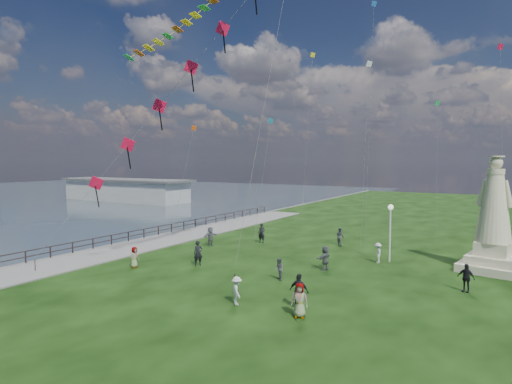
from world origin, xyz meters
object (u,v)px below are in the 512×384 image
Objects in this scene: person_0 at (198,253)px; person_8 at (378,253)px; person_9 at (466,278)px; person_2 at (237,291)px; person_3 at (299,291)px; person_4 at (300,300)px; person_10 at (134,257)px; lamppost at (390,221)px; person_1 at (279,269)px; person_11 at (325,258)px; person_5 at (210,236)px; statue at (493,228)px; person_7 at (340,236)px; pier_pavilion at (125,190)px; person_6 at (262,233)px.

person_0 is 13.56m from person_8.
person_0 is 17.82m from person_9.
person_3 is (3.14, 1.19, 0.16)m from person_2.
person_10 is at bearing 154.03° from person_4.
lamppost is 10.39m from person_1.
person_2 is 9.35m from person_11.
person_11 reaches higher than person_5.
person_0 is 1.06× the size of person_5.
statue is 6.91m from lamppost.
statue is 12.90m from person_7.
person_8 is at bearing 169.83° from person_7.
person_9 is 0.97× the size of person_11.
pier_pavilion is 58.09m from person_10.
statue is 4.64× the size of person_11.
pier_pavilion is 58.22m from person_7.
person_11 reaches higher than person_10.
statue is at bearing 127.03° from person_11.
person_0 is at bearing -59.87° from person_11.
person_7 is (-4.45, 18.25, -0.04)m from person_4.
person_3 is 1.00× the size of person_6.
person_7 is 6.84m from person_8.
pier_pavilion reaches higher than person_10.
statue is at bearing -120.00° from person_3.
person_0 is at bearing -37.20° from pier_pavilion.
pier_pavilion is at bearing 6.00° from person_2.
person_2 is 18.30m from person_7.
person_4 is 0.99× the size of person_11.
pier_pavilion reaches higher than person_1.
statue is 17.08m from person_4.
statue is 8.05m from person_8.
person_4 is 14.70m from person_10.
person_8 is at bearing 162.67° from person_9.
person_8 is (4.76, -4.92, -0.05)m from person_7.
person_8 is (11.53, -2.27, -0.16)m from person_6.
person_7 is (-12.28, 3.23, -2.23)m from statue.
person_2 is at bearing 165.46° from person_4.
person_5 is (43.38, -29.33, -0.98)m from pier_pavilion.
person_1 is at bearing -106.97° from person_5.
person_5 is 1.13× the size of person_10.
person_4 is at bearing 117.30° from person_3.
person_2 is 1.00× the size of person_10.
person_6 reaches higher than person_11.
lamppost is 2.39× the size of person_6.
statue is at bearing 82.10° from person_8.
person_1 is at bearing -33.75° from pier_pavilion.
person_5 reaches higher than person_9.
person_3 is at bearing 2.82° from person_1.
person_10 is at bearing -41.57° from pier_pavilion.
person_11 is at bearing 89.11° from person_4.
person_5 reaches higher than person_10.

